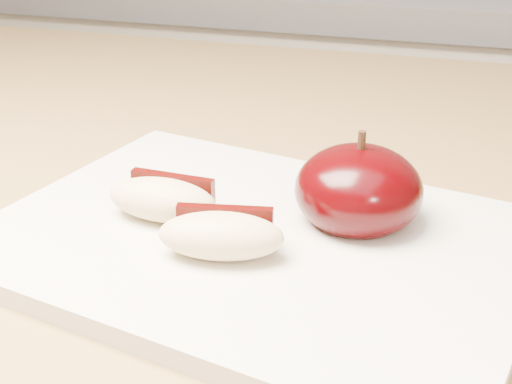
% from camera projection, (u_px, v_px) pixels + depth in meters
% --- Properties ---
extents(back_cabinet, '(2.40, 0.62, 0.94)m').
position_uv_depth(back_cabinet, '(399.00, 235.00, 1.31)').
color(back_cabinet, silver).
rests_on(back_cabinet, ground).
extents(cutting_board, '(0.33, 0.27, 0.01)m').
position_uv_depth(cutting_board, '(256.00, 242.00, 0.40)').
color(cutting_board, silver).
rests_on(cutting_board, island_counter).
extents(apple_half, '(0.08, 0.08, 0.06)m').
position_uv_depth(apple_half, '(358.00, 190.00, 0.40)').
color(apple_half, black).
rests_on(apple_half, cutting_board).
extents(apple_wedge_a, '(0.07, 0.04, 0.02)m').
position_uv_depth(apple_wedge_a, '(164.00, 199.00, 0.41)').
color(apple_wedge_a, beige).
rests_on(apple_wedge_a, cutting_board).
extents(apple_wedge_b, '(0.07, 0.04, 0.02)m').
position_uv_depth(apple_wedge_b, '(222.00, 235.00, 0.37)').
color(apple_wedge_b, beige).
rests_on(apple_wedge_b, cutting_board).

